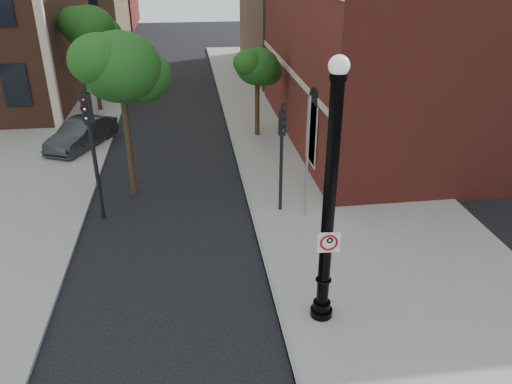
{
  "coord_description": "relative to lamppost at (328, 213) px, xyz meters",
  "views": [
    {
      "loc": [
        0.0,
        -10.0,
        8.87
      ],
      "look_at": [
        1.66,
        2.0,
        2.93
      ],
      "focal_mm": 35.0,
      "sensor_mm": 36.0,
      "label": 1
    }
  ],
  "objects": [
    {
      "name": "sidewalk_left",
      "position": [
        -12.14,
        17.9,
        -3.13
      ],
      "size": [
        10.0,
        50.0,
        0.12
      ],
      "primitive_type": "cube",
      "color": "gray",
      "rests_on": "ground"
    },
    {
      "name": "traffic_signal_left",
      "position": [
        -6.48,
        6.4,
        0.15
      ],
      "size": [
        0.4,
        0.44,
        4.95
      ],
      "rotation": [
        0.0,
        0.0,
        0.41
      ],
      "color": "black",
      "rests_on": "ground"
    },
    {
      "name": "utility_pole",
      "position": [
        0.79,
        5.43,
        -0.92
      ],
      "size": [
        0.09,
        0.09,
        4.54
      ],
      "primitive_type": "cylinder",
      "color": "#999999",
      "rests_on": "ground"
    },
    {
      "name": "street_tree_b",
      "position": [
        -8.4,
        20.08,
        1.6
      ],
      "size": [
        3.36,
        3.04,
        6.06
      ],
      "color": "black",
      "rests_on": "ground"
    },
    {
      "name": "lamppost",
      "position": [
        0.0,
        0.0,
        0.0
      ],
      "size": [
        0.58,
        0.58,
        6.9
      ],
      "color": "black",
      "rests_on": "ground"
    },
    {
      "name": "brick_wall_building",
      "position": [
        12.86,
        13.9,
        3.07
      ],
      "size": [
        22.3,
        16.3,
        12.5
      ],
      "color": "maroon",
      "rests_on": "ground"
    },
    {
      "name": "no_parking_sign",
      "position": [
        0.01,
        -0.18,
        -0.71
      ],
      "size": [
        0.56,
        0.08,
        0.56
      ],
      "rotation": [
        0.0,
        0.0,
        -0.05
      ],
      "color": "white",
      "rests_on": "ground"
    },
    {
      "name": "ground",
      "position": [
        -3.14,
        -0.1,
        -3.19
      ],
      "size": [
        120.0,
        120.0,
        0.0
      ],
      "primitive_type": "plane",
      "color": "black",
      "rests_on": "ground"
    },
    {
      "name": "traffic_signal_right",
      "position": [
        -0.0,
        6.01,
        -0.37
      ],
      "size": [
        0.3,
        0.36,
        4.18
      ],
      "rotation": [
        0.0,
        0.0,
        -0.17
      ],
      "color": "black",
      "rests_on": "ground"
    },
    {
      "name": "curb_edge",
      "position": [
        -1.09,
        9.9,
        -3.12
      ],
      "size": [
        0.1,
        60.0,
        0.14
      ],
      "primitive_type": "cube",
      "color": "gray",
      "rests_on": "ground"
    },
    {
      "name": "street_tree_a",
      "position": [
        -5.48,
        8.4,
        1.8
      ],
      "size": [
        3.5,
        3.16,
        6.31
      ],
      "color": "black",
      "rests_on": "ground"
    },
    {
      "name": "parked_car",
      "position": [
        -8.42,
        13.93,
        -2.48
      ],
      "size": [
        3.14,
        4.5,
        1.41
      ],
      "primitive_type": "imported",
      "rotation": [
        0.0,
        0.0,
        -0.43
      ],
      "color": "#28292D",
      "rests_on": "ground"
    },
    {
      "name": "street_tree_c",
      "position": [
        0.33,
        14.35,
        0.4
      ],
      "size": [
        2.52,
        2.28,
        4.55
      ],
      "color": "black",
      "rests_on": "ground"
    },
    {
      "name": "sidewalk_right",
      "position": [
        2.86,
        9.9,
        -3.13
      ],
      "size": [
        8.0,
        60.0,
        0.12
      ],
      "primitive_type": "cube",
      "color": "gray",
      "rests_on": "ground"
    }
  ]
}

